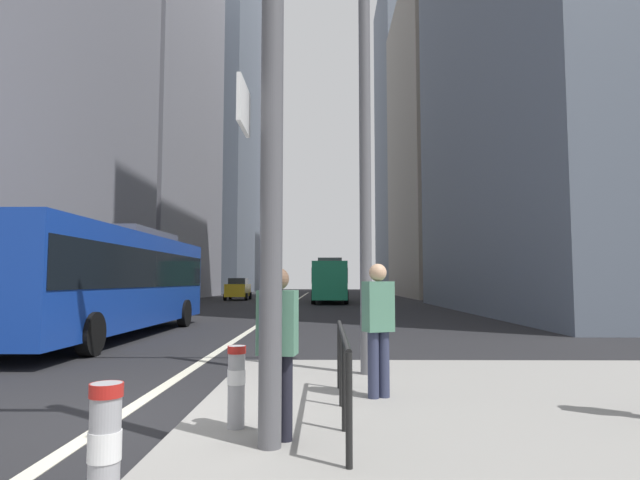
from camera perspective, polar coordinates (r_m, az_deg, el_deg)
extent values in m
plane|color=black|center=(26.63, -5.00, -8.11)|extent=(160.00, 160.00, 0.00)
cube|color=gray|center=(6.38, 29.27, -18.70)|extent=(9.00, 10.00, 0.15)
cube|color=beige|center=(36.58, -3.44, -7.12)|extent=(0.20, 80.00, 0.01)
cube|color=gray|center=(57.46, -18.93, 15.01)|extent=(12.08, 23.28, 41.26)
cube|color=slate|center=(86.24, -12.09, 12.24)|extent=(13.83, 24.43, 52.68)
cube|color=gray|center=(61.00, 14.53, 10.15)|extent=(12.48, 22.51, 33.89)
cube|color=slate|center=(86.37, 10.44, 11.02)|extent=(11.31, 21.25, 49.31)
cube|color=#14389E|center=(17.02, -21.86, -4.07)|extent=(2.57, 11.97, 2.75)
cube|color=black|center=(17.03, -21.83, -2.91)|extent=(2.61, 11.73, 1.10)
cube|color=#4C4C51|center=(18.75, -19.60, 0.53)|extent=(1.78, 4.31, 0.30)
cylinder|color=black|center=(13.09, -23.70, -9.36)|extent=(0.31, 1.00, 1.00)
cylinder|color=black|center=(20.29, -14.56, -7.72)|extent=(0.31, 1.00, 1.00)
cylinder|color=black|center=(21.05, -20.92, -7.45)|extent=(0.31, 1.00, 1.00)
cube|color=#198456|center=(41.71, 1.12, -4.43)|extent=(2.65, 10.59, 2.75)
cube|color=black|center=(41.71, 1.12, -3.96)|extent=(2.69, 10.38, 1.10)
cube|color=#4C4C51|center=(40.15, 1.10, -2.25)|extent=(1.81, 3.83, 0.30)
cylinder|color=black|center=(45.13, -0.38, -5.99)|extent=(0.31, 1.00, 1.00)
cylinder|color=black|center=(45.11, 2.68, -5.99)|extent=(0.31, 1.00, 1.00)
cylinder|color=black|center=(38.38, -0.72, -6.26)|extent=(0.31, 1.00, 1.00)
cylinder|color=black|center=(38.36, 2.89, -6.25)|extent=(0.31, 1.00, 1.00)
cube|color=gold|center=(47.51, -8.91, -5.41)|extent=(1.86, 4.28, 1.10)
cube|color=black|center=(47.66, -8.87, -4.44)|extent=(1.54, 2.32, 0.52)
cylinder|color=black|center=(45.97, -8.05, -6.14)|extent=(0.23, 0.64, 0.64)
cylinder|color=black|center=(46.25, -10.30, -6.11)|extent=(0.23, 0.64, 0.64)
cylinder|color=black|center=(48.83, -7.60, -6.05)|extent=(0.23, 0.64, 0.64)
cylinder|color=black|center=(49.09, -9.72, -6.01)|extent=(0.23, 0.64, 0.64)
cube|color=#232838|center=(60.47, 0.72, -5.25)|extent=(1.84, 4.07, 1.10)
cube|color=black|center=(60.32, 0.72, -4.48)|extent=(1.53, 2.21, 0.52)
cylinder|color=black|center=(61.85, -0.15, -5.74)|extent=(0.23, 0.64, 0.64)
cylinder|color=black|center=(61.88, 1.55, -5.74)|extent=(0.23, 0.64, 0.64)
cylinder|color=black|center=(59.10, -0.15, -5.80)|extent=(0.23, 0.64, 0.64)
cylinder|color=black|center=(59.13, 1.62, -5.80)|extent=(0.23, 0.64, 0.64)
cylinder|color=#515156|center=(5.25, -5.26, 11.56)|extent=(0.22, 0.22, 6.00)
cube|color=white|center=(5.17, -8.30, 14.16)|extent=(0.04, 0.60, 0.44)
cylinder|color=#56565B|center=(9.25, 4.92, 10.89)|extent=(0.20, 0.20, 8.00)
cylinder|color=#99999E|center=(3.57, -22.45, -21.75)|extent=(0.18, 0.18, 0.95)
cylinder|color=white|center=(3.53, -22.39, -19.99)|extent=(0.19, 0.19, 0.17)
cylinder|color=#B21E19|center=(3.46, -22.23, -14.87)|extent=(0.20, 0.20, 0.08)
cylinder|color=#99999E|center=(5.85, -9.09, -15.49)|extent=(0.18, 0.18, 0.86)
cylinder|color=white|center=(5.83, -9.08, -14.49)|extent=(0.19, 0.19, 0.15)
cylinder|color=#B21E19|center=(5.78, -9.05, -11.70)|extent=(0.20, 0.20, 0.08)
cylinder|color=black|center=(4.61, 3.18, -18.00)|extent=(0.06, 0.06, 0.95)
cylinder|color=black|center=(5.66, 2.68, -15.43)|extent=(0.06, 0.06, 0.95)
cylinder|color=black|center=(6.73, 2.35, -13.68)|extent=(0.06, 0.06, 0.95)
cylinder|color=black|center=(7.80, 2.11, -12.40)|extent=(0.06, 0.06, 0.95)
cylinder|color=black|center=(6.13, 2.49, -10.11)|extent=(0.06, 3.25, 0.06)
cylinder|color=black|center=(5.37, -3.83, -16.73)|extent=(0.15, 0.15, 0.82)
cylinder|color=black|center=(5.41, -5.56, -16.63)|extent=(0.15, 0.15, 0.82)
cube|color=#4C7F66|center=(5.28, -4.65, -8.92)|extent=(0.41, 0.29, 0.64)
sphere|color=brown|center=(5.26, -4.62, -4.24)|extent=(0.23, 0.23, 0.23)
cylinder|color=#2D334C|center=(7.28, 6.97, -13.26)|extent=(0.15, 0.15, 0.87)
cylinder|color=#2D334C|center=(7.20, 5.82, -13.36)|extent=(0.15, 0.15, 0.87)
cube|color=#4C7F66|center=(7.16, 6.35, -7.19)|extent=(0.44, 0.37, 0.67)
sphere|color=tan|center=(7.15, 6.31, -3.54)|extent=(0.24, 0.24, 0.24)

